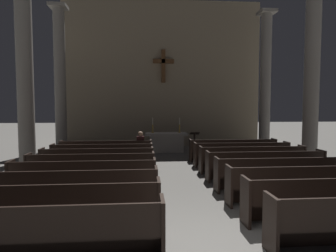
% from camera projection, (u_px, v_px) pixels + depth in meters
% --- Properties ---
extents(pew_left_row_1, '(3.80, 0.50, 0.95)m').
position_uv_depth(pew_left_row_1, '(35.00, 233.00, 4.15)').
color(pew_left_row_1, black).
rests_on(pew_left_row_1, ground).
extents(pew_left_row_2, '(3.80, 0.50, 0.95)m').
position_uv_depth(pew_left_row_2, '(58.00, 207.00, 5.26)').
color(pew_left_row_2, black).
rests_on(pew_left_row_2, ground).
extents(pew_left_row_3, '(3.80, 0.50, 0.95)m').
position_uv_depth(pew_left_row_3, '(73.00, 190.00, 6.37)').
color(pew_left_row_3, black).
rests_on(pew_left_row_3, ground).
extents(pew_left_row_4, '(3.80, 0.50, 0.95)m').
position_uv_depth(pew_left_row_4, '(84.00, 177.00, 7.48)').
color(pew_left_row_4, black).
rests_on(pew_left_row_4, ground).
extents(pew_left_row_5, '(3.80, 0.50, 0.95)m').
position_uv_depth(pew_left_row_5, '(92.00, 168.00, 8.59)').
color(pew_left_row_5, black).
rests_on(pew_left_row_5, ground).
extents(pew_left_row_6, '(3.80, 0.50, 0.95)m').
position_uv_depth(pew_left_row_6, '(98.00, 161.00, 9.70)').
color(pew_left_row_6, black).
rests_on(pew_left_row_6, ground).
extents(pew_left_row_7, '(3.80, 0.50, 0.95)m').
position_uv_depth(pew_left_row_7, '(103.00, 156.00, 10.81)').
color(pew_left_row_7, black).
rests_on(pew_left_row_7, ground).
extents(pew_left_row_8, '(3.80, 0.50, 0.95)m').
position_uv_depth(pew_left_row_8, '(107.00, 151.00, 11.92)').
color(pew_left_row_8, black).
rests_on(pew_left_row_8, ground).
extents(pew_right_row_2, '(3.80, 0.50, 0.95)m').
position_uv_depth(pew_right_row_2, '(336.00, 199.00, 5.71)').
color(pew_right_row_2, black).
rests_on(pew_right_row_2, ground).
extents(pew_right_row_3, '(3.80, 0.50, 0.95)m').
position_uv_depth(pew_right_row_3, '(305.00, 184.00, 6.82)').
color(pew_right_row_3, black).
rests_on(pew_right_row_3, ground).
extents(pew_right_row_4, '(3.80, 0.50, 0.95)m').
position_uv_depth(pew_right_row_4, '(282.00, 173.00, 7.93)').
color(pew_right_row_4, black).
rests_on(pew_right_row_4, ground).
extents(pew_right_row_5, '(3.80, 0.50, 0.95)m').
position_uv_depth(pew_right_row_5, '(265.00, 165.00, 9.04)').
color(pew_right_row_5, black).
rests_on(pew_right_row_5, ground).
extents(pew_right_row_6, '(3.80, 0.50, 0.95)m').
position_uv_depth(pew_right_row_6, '(252.00, 159.00, 10.15)').
color(pew_right_row_6, black).
rests_on(pew_right_row_6, ground).
extents(pew_right_row_7, '(3.80, 0.50, 0.95)m').
position_uv_depth(pew_right_row_7, '(242.00, 154.00, 11.26)').
color(pew_right_row_7, black).
rests_on(pew_right_row_7, ground).
extents(pew_right_row_8, '(3.80, 0.50, 0.95)m').
position_uv_depth(pew_right_row_8, '(233.00, 150.00, 12.37)').
color(pew_right_row_8, black).
rests_on(pew_right_row_8, ground).
extents(column_left_second, '(0.85, 0.85, 7.45)m').
position_uv_depth(column_left_second, '(25.00, 71.00, 10.12)').
color(column_left_second, gray).
rests_on(column_left_second, ground).
extents(column_right_second, '(0.85, 0.85, 7.45)m').
position_uv_depth(column_right_second, '(312.00, 74.00, 11.01)').
color(column_right_second, gray).
rests_on(column_right_second, ground).
extents(column_left_third, '(0.85, 0.85, 7.45)m').
position_uv_depth(column_left_third, '(60.00, 82.00, 14.36)').
color(column_left_third, gray).
rests_on(column_left_third, ground).
extents(column_right_third, '(0.85, 0.85, 7.45)m').
position_uv_depth(column_right_third, '(265.00, 83.00, 15.25)').
color(column_right_third, gray).
rests_on(column_right_third, ground).
extents(altar, '(2.20, 0.90, 1.01)m').
position_uv_depth(altar, '(166.00, 142.00, 14.77)').
color(altar, '#A8A399').
rests_on(altar, ground).
extents(candlestick_left, '(0.16, 0.16, 0.79)m').
position_uv_depth(candlestick_left, '(153.00, 128.00, 14.66)').
color(candlestick_left, '#B79338').
rests_on(candlestick_left, altar).
extents(candlestick_right, '(0.16, 0.16, 0.79)m').
position_uv_depth(candlestick_right, '(179.00, 128.00, 14.78)').
color(candlestick_right, '#B79338').
rests_on(candlestick_right, altar).
extents(apse_with_cross, '(11.67, 0.48, 8.63)m').
position_uv_depth(apse_with_cross, '(163.00, 74.00, 16.88)').
color(apse_with_cross, gray).
rests_on(apse_with_cross, ground).
extents(lectern, '(0.44, 0.36, 1.15)m').
position_uv_depth(lectern, '(195.00, 144.00, 13.68)').
color(lectern, black).
rests_on(lectern, ground).
extents(lone_worshipper, '(0.32, 0.43, 1.32)m').
position_uv_depth(lone_worshipper, '(141.00, 146.00, 12.06)').
color(lone_worshipper, '#26262B').
rests_on(lone_worshipper, ground).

